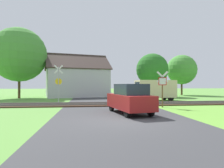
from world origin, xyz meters
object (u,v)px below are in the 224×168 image
Objects in this scene: stop_sign_near at (162,86)px; tree_left at (19,55)px; house at (77,82)px; tree_far at (182,70)px; mail_truck at (154,89)px; tree_right at (152,69)px; crossing_sign_far at (59,81)px; parked_car at (130,99)px.

tree_left is (-14.44, 12.34, 3.93)m from stop_sign_near.
tree_far is at bearing -6.12° from house.
mail_truck is at bearing -90.29° from stop_sign_near.
tree_far is (6.05, 2.87, 0.24)m from tree_right.
crossing_sign_far is 9.58m from house.
stop_sign_near is 9.99m from crossing_sign_far.
tree_far is at bearing 46.09° from parked_car.
tree_far reaches higher than mail_truck.
tree_right is at bearing -16.78° from house.
tree_left is (-18.34, -1.79, 1.60)m from tree_right.
tree_left is at bearing -174.42° from tree_right.
house is 1.10× the size of tree_left.
tree_left reaches higher than crossing_sign_far.
tree_far is (9.94, 17.00, 2.58)m from stop_sign_near.
house is 18.13m from parked_car.
parked_car is (11.28, -15.23, -4.71)m from tree_left.
tree_right is 1.51× the size of parked_car.
mail_truck is (1.57, 6.56, -0.44)m from stop_sign_near.
stop_sign_near is at bearing -77.58° from house.
tree_left reaches higher than stop_sign_near.
tree_left is 17.57m from mail_truck.
crossing_sign_far is at bearing -18.58° from stop_sign_near.
tree_left is 24.87m from tree_far.
house is (1.28, 9.49, 0.06)m from crossing_sign_far.
tree_far is 1.59× the size of parked_car.
house is 1.49× the size of tree_far.
crossing_sign_far is 15.36m from tree_right.
house reaches higher than parked_car.
parked_car is (5.32, -8.14, -1.20)m from crossing_sign_far.
mail_truck is at bearing -128.73° from tree_far.
tree_left is 1.35× the size of tree_far.
tree_left reaches higher than tree_far.
stop_sign_near is at bearing 31.84° from parked_car.
stop_sign_near is 0.44× the size of tree_right.
stop_sign_near is at bearing -105.41° from tree_right.
crossing_sign_far is 0.37× the size of house.
parked_car is at bearing -90.72° from house.
crossing_sign_far is at bearing -147.48° from tree_far.
stop_sign_near is at bearing -39.32° from crossing_sign_far.
tree_right is 18.50m from tree_left.
tree_far reaches higher than house.
tree_far is at bearing 10.83° from tree_left.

